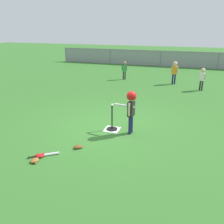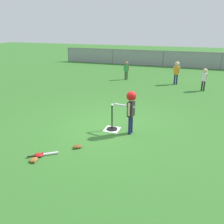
{
  "view_description": "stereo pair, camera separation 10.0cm",
  "coord_description": "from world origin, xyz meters",
  "px_view_note": "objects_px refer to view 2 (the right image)",
  "views": [
    {
      "loc": [
        2.06,
        -6.21,
        2.9
      ],
      "look_at": [
        0.1,
        -0.21,
        0.55
      ],
      "focal_mm": 37.4,
      "sensor_mm": 36.0,
      "label": 1
    },
    {
      "loc": [
        2.16,
        -6.18,
        2.9
      ],
      "look_at": [
        0.1,
        -0.21,
        0.55
      ],
      "focal_mm": 37.4,
      "sensor_mm": 36.0,
      "label": 2
    }
  ],
  "objects_px": {
    "baseball_on_tee": "(112,105)",
    "glove_by_plate": "(34,160)",
    "spare_bat_silver": "(48,154)",
    "glove_near_bats": "(39,155)",
    "glove_tossed_aside": "(78,146)",
    "fielder_near_left": "(177,70)",
    "batting_tee": "(112,126)",
    "batter_child": "(131,104)",
    "fielder_deep_left": "(204,77)",
    "fielder_deep_center": "(126,68)"
  },
  "relations": [
    {
      "from": "batter_child",
      "to": "spare_bat_silver",
      "type": "height_order",
      "value": "batter_child"
    },
    {
      "from": "batting_tee",
      "to": "spare_bat_silver",
      "type": "relative_size",
      "value": 1.2
    },
    {
      "from": "fielder_near_left",
      "to": "fielder_deep_left",
      "type": "bearing_deg",
      "value": -34.67
    },
    {
      "from": "baseball_on_tee",
      "to": "batter_child",
      "type": "relative_size",
      "value": 0.06
    },
    {
      "from": "batting_tee",
      "to": "spare_bat_silver",
      "type": "xyz_separation_m",
      "value": [
        -0.97,
        -1.88,
        -0.09
      ]
    },
    {
      "from": "baseball_on_tee",
      "to": "fielder_near_left",
      "type": "bearing_deg",
      "value": 78.61
    },
    {
      "from": "fielder_deep_center",
      "to": "baseball_on_tee",
      "type": "bearing_deg",
      "value": -77.71
    },
    {
      "from": "baseball_on_tee",
      "to": "fielder_deep_left",
      "type": "height_order",
      "value": "fielder_deep_left"
    },
    {
      "from": "fielder_deep_left",
      "to": "spare_bat_silver",
      "type": "height_order",
      "value": "fielder_deep_left"
    },
    {
      "from": "batter_child",
      "to": "baseball_on_tee",
      "type": "bearing_deg",
      "value": 171.48
    },
    {
      "from": "baseball_on_tee",
      "to": "fielder_deep_left",
      "type": "relative_size",
      "value": 0.07
    },
    {
      "from": "glove_near_bats",
      "to": "glove_by_plate",
      "type": "bearing_deg",
      "value": -85.23
    },
    {
      "from": "baseball_on_tee",
      "to": "glove_tossed_aside",
      "type": "xyz_separation_m",
      "value": [
        -0.46,
        -1.33,
        -0.73
      ]
    },
    {
      "from": "fielder_deep_left",
      "to": "glove_tossed_aside",
      "type": "distance_m",
      "value": 7.54
    },
    {
      "from": "glove_by_plate",
      "to": "glove_tossed_aside",
      "type": "height_order",
      "value": "same"
    },
    {
      "from": "fielder_deep_left",
      "to": "fielder_deep_center",
      "type": "bearing_deg",
      "value": 163.76
    },
    {
      "from": "batting_tee",
      "to": "glove_near_bats",
      "type": "height_order",
      "value": "batting_tee"
    },
    {
      "from": "baseball_on_tee",
      "to": "glove_by_plate",
      "type": "height_order",
      "value": "baseball_on_tee"
    },
    {
      "from": "batting_tee",
      "to": "spare_bat_silver",
      "type": "bearing_deg",
      "value": -117.3
    },
    {
      "from": "batter_child",
      "to": "batting_tee",
      "type": "bearing_deg",
      "value": 171.48
    },
    {
      "from": "fielder_near_left",
      "to": "fielder_deep_left",
      "type": "distance_m",
      "value": 1.62
    },
    {
      "from": "fielder_near_left",
      "to": "glove_near_bats",
      "type": "distance_m",
      "value": 8.81
    },
    {
      "from": "glove_near_bats",
      "to": "batter_child",
      "type": "bearing_deg",
      "value": 48.22
    },
    {
      "from": "glove_near_bats",
      "to": "baseball_on_tee",
      "type": "bearing_deg",
      "value": 60.47
    },
    {
      "from": "baseball_on_tee",
      "to": "batter_child",
      "type": "distance_m",
      "value": 0.6
    },
    {
      "from": "spare_bat_silver",
      "to": "glove_by_plate",
      "type": "bearing_deg",
      "value": -113.43
    },
    {
      "from": "batter_child",
      "to": "glove_tossed_aside",
      "type": "relative_size",
      "value": 4.64
    },
    {
      "from": "fielder_near_left",
      "to": "glove_by_plate",
      "type": "distance_m",
      "value": 9.01
    },
    {
      "from": "batting_tee",
      "to": "glove_tossed_aside",
      "type": "relative_size",
      "value": 2.71
    },
    {
      "from": "fielder_near_left",
      "to": "glove_near_bats",
      "type": "relative_size",
      "value": 5.1
    },
    {
      "from": "batter_child",
      "to": "glove_by_plate",
      "type": "bearing_deg",
      "value": -128.5
    },
    {
      "from": "glove_by_plate",
      "to": "glove_tossed_aside",
      "type": "distance_m",
      "value": 1.1
    },
    {
      "from": "glove_tossed_aside",
      "to": "glove_near_bats",
      "type": "bearing_deg",
      "value": -135.4
    },
    {
      "from": "fielder_near_left",
      "to": "fielder_deep_center",
      "type": "xyz_separation_m",
      "value": [
        -2.76,
        0.27,
        -0.1
      ]
    },
    {
      "from": "baseball_on_tee",
      "to": "fielder_deep_center",
      "type": "bearing_deg",
      "value": 102.29
    },
    {
      "from": "spare_bat_silver",
      "to": "glove_near_bats",
      "type": "xyz_separation_m",
      "value": [
        -0.16,
        -0.12,
        0.01
      ]
    },
    {
      "from": "fielder_deep_center",
      "to": "spare_bat_silver",
      "type": "height_order",
      "value": "fielder_deep_center"
    },
    {
      "from": "glove_by_plate",
      "to": "fielder_deep_left",
      "type": "bearing_deg",
      "value": 64.18
    },
    {
      "from": "fielder_deep_left",
      "to": "glove_near_bats",
      "type": "height_order",
      "value": "fielder_deep_left"
    },
    {
      "from": "batting_tee",
      "to": "glove_tossed_aside",
      "type": "distance_m",
      "value": 1.41
    },
    {
      "from": "baseball_on_tee",
      "to": "fielder_near_left",
      "type": "relative_size",
      "value": 0.06
    },
    {
      "from": "baseball_on_tee",
      "to": "glove_tossed_aside",
      "type": "distance_m",
      "value": 1.59
    },
    {
      "from": "fielder_deep_left",
      "to": "baseball_on_tee",
      "type": "bearing_deg",
      "value": -115.44
    },
    {
      "from": "fielder_near_left",
      "to": "fielder_deep_left",
      "type": "xyz_separation_m",
      "value": [
        1.33,
        -0.92,
        -0.08
      ]
    },
    {
      "from": "batter_child",
      "to": "fielder_near_left",
      "type": "xyz_separation_m",
      "value": [
        0.72,
        6.52,
        -0.13
      ]
    },
    {
      "from": "glove_near_bats",
      "to": "glove_tossed_aside",
      "type": "distance_m",
      "value": 0.95
    },
    {
      "from": "baseball_on_tee",
      "to": "fielder_deep_left",
      "type": "distance_m",
      "value": 6.11
    },
    {
      "from": "glove_by_plate",
      "to": "batter_child",
      "type": "bearing_deg",
      "value": 51.5
    },
    {
      "from": "batter_child",
      "to": "spare_bat_silver",
      "type": "distance_m",
      "value": 2.52
    },
    {
      "from": "glove_near_bats",
      "to": "fielder_deep_left",
      "type": "bearing_deg",
      "value": 63.44
    }
  ]
}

